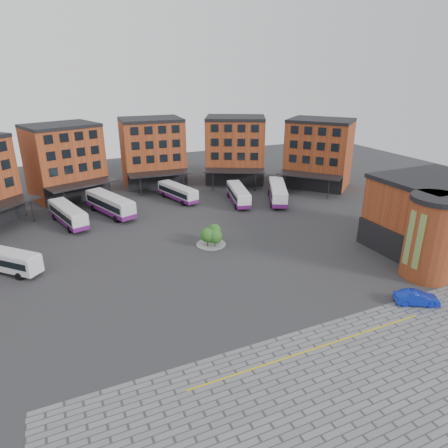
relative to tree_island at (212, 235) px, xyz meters
name	(u,v)px	position (x,y,z in m)	size (l,w,h in m)	color
ground	(233,284)	(-2.09, -11.61, -1.65)	(160.00, 160.00, 0.00)	#28282B
paving_zone	(379,410)	(-0.09, -33.61, -1.64)	(50.00, 22.00, 0.02)	slate
yellow_line	(316,348)	(-0.09, -25.61, -1.62)	(26.00, 0.15, 0.02)	gold
main_building	(126,165)	(-6.86, 26.63, 5.58)	(94.14, 42.48, 14.60)	#954220
east_building	(430,218)	(26.61, -14.67, 3.64)	(17.40, 15.40, 10.60)	#954220
tree_island	(212,235)	(0.00, 0.00, 0.00)	(4.40, 4.40, 2.97)	gray
bus_a	(4,259)	(-27.56, 3.63, 0.11)	(9.09, 9.14, 2.97)	silver
bus_b	(68,214)	(-18.74, 17.98, 0.13)	(5.63, 11.93, 3.28)	silver
bus_c	(110,204)	(-11.45, 20.04, 0.29)	(7.07, 12.91, 3.57)	silver
bus_d	(178,192)	(2.16, 23.08, 0.00)	(5.34, 11.07, 3.04)	silver
bus_e	(238,194)	(12.45, 16.62, 0.06)	(5.28, 11.51, 3.16)	white
bus_f	(278,192)	(19.90, 14.26, 0.25)	(8.21, 12.35, 3.50)	white
blue_car	(417,298)	(14.66, -23.96, -0.87)	(1.65, 4.74, 1.56)	#0D23AD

